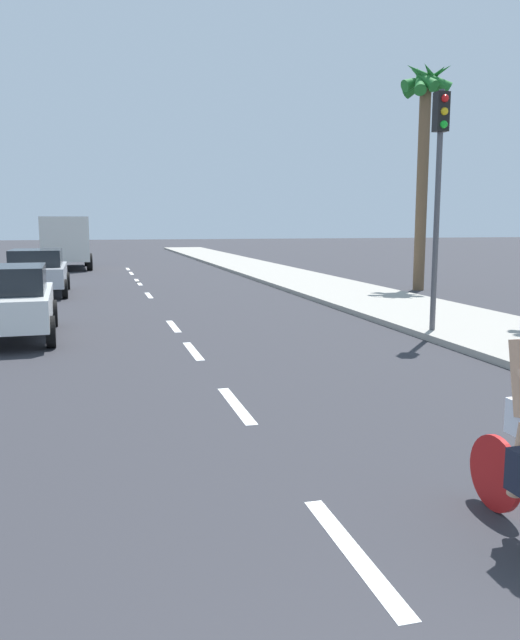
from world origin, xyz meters
TOP-DOWN VIEW (x-y plane):
  - ground_plane at (0.00, 20.00)m, footprint 160.00×160.00m
  - sidewalk_strip at (6.73, 22.00)m, footprint 3.60×80.00m
  - lane_stripe_1 at (0.00, 3.59)m, footprint 0.16×1.80m
  - lane_stripe_2 at (0.00, 7.62)m, footprint 0.16×1.80m
  - lane_stripe_3 at (0.00, 11.44)m, footprint 0.16×1.80m
  - lane_stripe_4 at (0.00, 14.53)m, footprint 0.16×1.80m
  - lane_stripe_5 at (0.00, 21.38)m, footprint 0.16×1.80m
  - lane_stripe_6 at (0.00, 25.96)m, footprint 0.16×1.80m
  - lane_stripe_7 at (0.00, 27.19)m, footprint 0.16×1.80m
  - lane_stripe_8 at (0.00, 31.48)m, footprint 0.16×1.80m
  - lane_stripe_9 at (0.00, 34.56)m, footprint 0.16×1.80m
  - parked_car_white at (-3.58, 13.81)m, footprint 2.00×4.11m
  - parked_car_silver at (-3.69, 22.62)m, footprint 2.09×4.47m
  - delivery_truck at (-3.27, 35.76)m, footprint 2.87×6.33m
  - palm_tree_far at (9.87, 20.66)m, footprint 1.86×1.92m
  - traffic_signal at (5.33, 11.74)m, footprint 0.28×0.33m

SIDE VIEW (x-z plane):
  - ground_plane at x=0.00m, z-range 0.00..0.00m
  - lane_stripe_1 at x=0.00m, z-range 0.00..0.01m
  - lane_stripe_2 at x=0.00m, z-range 0.00..0.01m
  - lane_stripe_3 at x=0.00m, z-range 0.00..0.01m
  - lane_stripe_4 at x=0.00m, z-range 0.00..0.01m
  - lane_stripe_5 at x=0.00m, z-range 0.00..0.01m
  - lane_stripe_6 at x=0.00m, z-range 0.00..0.01m
  - lane_stripe_7 at x=0.00m, z-range 0.00..0.01m
  - lane_stripe_8 at x=0.00m, z-range 0.00..0.01m
  - lane_stripe_9 at x=0.00m, z-range 0.00..0.01m
  - sidewalk_strip at x=6.73m, z-range 0.00..0.14m
  - parked_car_white at x=-3.58m, z-range 0.05..1.62m
  - parked_car_silver at x=-3.69m, z-range 0.06..1.63m
  - delivery_truck at x=-3.27m, z-range 0.10..2.90m
  - traffic_signal at x=5.33m, z-range 1.01..6.21m
  - palm_tree_far at x=9.87m, z-range 2.04..10.34m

